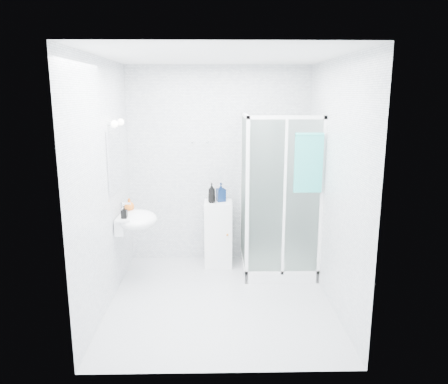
{
  "coord_description": "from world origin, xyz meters",
  "views": [
    {
      "loc": [
        -0.05,
        -4.46,
        2.24
      ],
      "look_at": [
        0.05,
        0.35,
        1.15
      ],
      "focal_mm": 35.0,
      "sensor_mm": 36.0,
      "label": 1
    }
  ],
  "objects_px": {
    "storage_cabinet": "(218,234)",
    "shampoo_bottle_a": "(212,193)",
    "wall_basin": "(135,220)",
    "shampoo_bottle_b": "(221,192)",
    "soap_dispenser_orange": "(129,205)",
    "soap_dispenser_black": "(124,212)",
    "hand_towel": "(309,162)",
    "shower_enclosure": "(272,239)"
  },
  "relations": [
    {
      "from": "shower_enclosure",
      "to": "storage_cabinet",
      "type": "xyz_separation_m",
      "value": [
        -0.68,
        0.26,
        -0.01
      ]
    },
    {
      "from": "wall_basin",
      "to": "hand_towel",
      "type": "distance_m",
      "value": 2.11
    },
    {
      "from": "shampoo_bottle_b",
      "to": "soap_dispenser_orange",
      "type": "height_order",
      "value": "shampoo_bottle_b"
    },
    {
      "from": "hand_towel",
      "to": "shampoo_bottle_b",
      "type": "bearing_deg",
      "value": 144.75
    },
    {
      "from": "soap_dispenser_orange",
      "to": "storage_cabinet",
      "type": "bearing_deg",
      "value": 20.57
    },
    {
      "from": "shower_enclosure",
      "to": "soap_dispenser_black",
      "type": "distance_m",
      "value": 1.87
    },
    {
      "from": "shampoo_bottle_a",
      "to": "soap_dispenser_black",
      "type": "bearing_deg",
      "value": -145.07
    },
    {
      "from": "storage_cabinet",
      "to": "soap_dispenser_black",
      "type": "bearing_deg",
      "value": -145.43
    },
    {
      "from": "wall_basin",
      "to": "shampoo_bottle_b",
      "type": "relative_size",
      "value": 2.31
    },
    {
      "from": "storage_cabinet",
      "to": "soap_dispenser_black",
      "type": "distance_m",
      "value": 1.38
    },
    {
      "from": "hand_towel",
      "to": "soap_dispenser_black",
      "type": "bearing_deg",
      "value": -178.14
    },
    {
      "from": "hand_towel",
      "to": "soap_dispenser_black",
      "type": "relative_size",
      "value": 4.67
    },
    {
      "from": "hand_towel",
      "to": "shampoo_bottle_a",
      "type": "xyz_separation_m",
      "value": [
        -1.1,
        0.62,
        -0.5
      ]
    },
    {
      "from": "shower_enclosure",
      "to": "hand_towel",
      "type": "xyz_separation_m",
      "value": [
        0.33,
        -0.4,
        1.05
      ]
    },
    {
      "from": "wall_basin",
      "to": "soap_dispenser_orange",
      "type": "height_order",
      "value": "soap_dispenser_orange"
    },
    {
      "from": "shower_enclosure",
      "to": "soap_dispenser_orange",
      "type": "bearing_deg",
      "value": -175.32
    },
    {
      "from": "shower_enclosure",
      "to": "shampoo_bottle_a",
      "type": "relative_size",
      "value": 7.83
    },
    {
      "from": "shampoo_bottle_b",
      "to": "shampoo_bottle_a",
      "type": "bearing_deg",
      "value": -148.91
    },
    {
      "from": "storage_cabinet",
      "to": "shampoo_bottle_a",
      "type": "relative_size",
      "value": 3.4
    },
    {
      "from": "shampoo_bottle_a",
      "to": "shampoo_bottle_b",
      "type": "height_order",
      "value": "shampoo_bottle_a"
    },
    {
      "from": "storage_cabinet",
      "to": "shampoo_bottle_a",
      "type": "bearing_deg",
      "value": -153.32
    },
    {
      "from": "wall_basin",
      "to": "storage_cabinet",
      "type": "relative_size",
      "value": 0.65
    },
    {
      "from": "shampoo_bottle_b",
      "to": "wall_basin",
      "type": "bearing_deg",
      "value": -149.09
    },
    {
      "from": "storage_cabinet",
      "to": "soap_dispenser_orange",
      "type": "bearing_deg",
      "value": -159.19
    },
    {
      "from": "shampoo_bottle_a",
      "to": "shampoo_bottle_b",
      "type": "xyz_separation_m",
      "value": [
        0.12,
        0.07,
        -0.01
      ]
    },
    {
      "from": "wall_basin",
      "to": "storage_cabinet",
      "type": "xyz_separation_m",
      "value": [
        0.97,
        0.57,
        -0.36
      ]
    },
    {
      "from": "wall_basin",
      "to": "soap_dispenser_orange",
      "type": "xyz_separation_m",
      "value": [
        -0.1,
        0.17,
        0.14
      ]
    },
    {
      "from": "hand_towel",
      "to": "shower_enclosure",
      "type": "bearing_deg",
      "value": 129.61
    },
    {
      "from": "shower_enclosure",
      "to": "hand_towel",
      "type": "bearing_deg",
      "value": -50.39
    },
    {
      "from": "wall_basin",
      "to": "shampoo_bottle_b",
      "type": "xyz_separation_m",
      "value": [
        1.01,
        0.61,
        0.19
      ]
    },
    {
      "from": "hand_towel",
      "to": "shampoo_bottle_b",
      "type": "xyz_separation_m",
      "value": [
        -0.98,
        0.69,
        -0.5
      ]
    },
    {
      "from": "soap_dispenser_black",
      "to": "shower_enclosure",
      "type": "bearing_deg",
      "value": 15.03
    },
    {
      "from": "soap_dispenser_black",
      "to": "shampoo_bottle_a",
      "type": "bearing_deg",
      "value": 34.93
    },
    {
      "from": "shampoo_bottle_b",
      "to": "soap_dispenser_black",
      "type": "distance_m",
      "value": 1.34
    },
    {
      "from": "wall_basin",
      "to": "shampoo_bottle_a",
      "type": "height_order",
      "value": "shampoo_bottle_a"
    },
    {
      "from": "shower_enclosure",
      "to": "shampoo_bottle_a",
      "type": "height_order",
      "value": "shower_enclosure"
    },
    {
      "from": "hand_towel",
      "to": "wall_basin",
      "type": "bearing_deg",
      "value": 177.55
    },
    {
      "from": "shampoo_bottle_a",
      "to": "soap_dispenser_orange",
      "type": "relative_size",
      "value": 1.66
    },
    {
      "from": "shampoo_bottle_a",
      "to": "wall_basin",
      "type": "bearing_deg",
      "value": -149.12
    },
    {
      "from": "soap_dispenser_orange",
      "to": "soap_dispenser_black",
      "type": "height_order",
      "value": "soap_dispenser_orange"
    },
    {
      "from": "soap_dispenser_black",
      "to": "hand_towel",
      "type": "bearing_deg",
      "value": 1.86
    },
    {
      "from": "shampoo_bottle_b",
      "to": "soap_dispenser_orange",
      "type": "relative_size",
      "value": 1.58
    }
  ]
}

